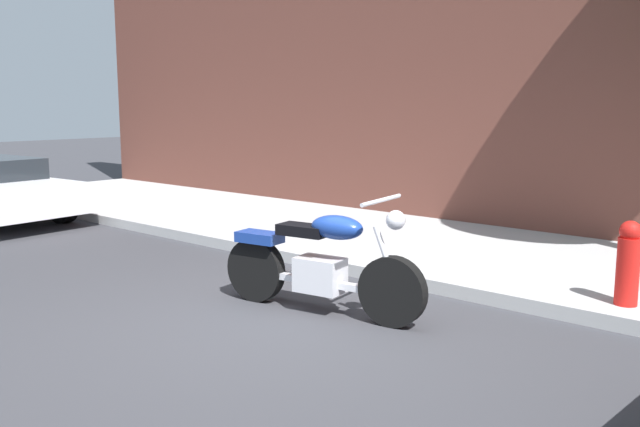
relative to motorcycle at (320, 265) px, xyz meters
The scene contains 4 objects.
ground_plane 0.70m from the motorcycle, 90.73° to the right, with size 60.00×60.00×0.00m, color #38383D.
sidewalk 2.90m from the motorcycle, 90.14° to the left, with size 20.37×3.31×0.14m, color #AFAFAF.
motorcycle is the anchor object (origin of this frame).
fire_hydrant 2.75m from the motorcycle, 36.42° to the left, with size 0.20×0.20×0.91m.
Camera 1 is at (4.06, -4.13, 1.93)m, focal length 38.66 mm.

